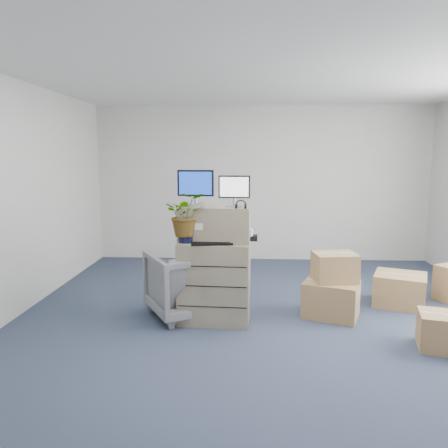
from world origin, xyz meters
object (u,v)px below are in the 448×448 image
(filing_cabinet_lower, at_px, (215,282))
(monitor_left, at_px, (196,186))
(office_chair, at_px, (186,280))
(keyboard, at_px, (211,243))
(potted_plant, at_px, (186,220))
(water_bottle, at_px, (225,232))
(monitor_right, at_px, (234,189))

(filing_cabinet_lower, xyz_separation_m, monitor_left, (-0.22, 0.07, 1.10))
(filing_cabinet_lower, xyz_separation_m, office_chair, (-0.35, 0.20, -0.04))
(keyboard, bearing_deg, potted_plant, 165.85)
(water_bottle, height_order, office_chair, water_bottle)
(monitor_right, height_order, potted_plant, monitor_right)
(potted_plant, relative_size, office_chair, 0.63)
(monitor_left, xyz_separation_m, monitor_right, (0.44, -0.04, -0.03))
(keyboard, relative_size, water_bottle, 2.06)
(office_chair, bearing_deg, water_bottle, 130.76)
(monitor_right, distance_m, potted_plant, 0.64)
(keyboard, relative_size, office_chair, 0.53)
(monitor_left, height_order, potted_plant, monitor_left)
(filing_cabinet_lower, bearing_deg, potted_plant, -157.59)
(monitor_left, bearing_deg, office_chair, 142.43)
(monitor_right, distance_m, office_chair, 1.25)
(filing_cabinet_lower, bearing_deg, monitor_right, 13.34)
(monitor_left, bearing_deg, monitor_right, -0.08)
(office_chair, bearing_deg, filing_cabinet_lower, 121.68)
(keyboard, bearing_deg, monitor_left, 123.51)
(filing_cabinet_lower, xyz_separation_m, potted_plant, (-0.31, -0.11, 0.73))
(monitor_right, xyz_separation_m, water_bottle, (-0.10, -0.02, -0.48))
(potted_plant, bearing_deg, monitor_left, 63.83)
(water_bottle, bearing_deg, keyboard, -135.48)
(keyboard, xyz_separation_m, potted_plant, (-0.28, 0.02, 0.25))
(potted_plant, bearing_deg, monitor_right, 15.42)
(monitor_left, relative_size, office_chair, 0.48)
(monitor_left, distance_m, monitor_right, 0.44)
(filing_cabinet_lower, distance_m, water_bottle, 0.59)
(keyboard, relative_size, potted_plant, 0.84)
(keyboard, bearing_deg, water_bottle, 33.93)
(filing_cabinet_lower, height_order, monitor_left, monitor_left)
(filing_cabinet_lower, xyz_separation_m, keyboard, (-0.02, -0.12, 0.48))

